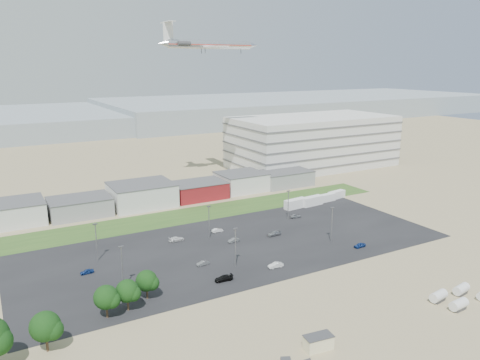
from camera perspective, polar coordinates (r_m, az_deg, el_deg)
ground at (r=115.79m, az=2.12°, el=-11.67°), size 700.00×700.00×0.00m
parking_lot at (r=133.93m, az=-0.52°, el=-8.00°), size 120.00×50.00×0.01m
grass_strip at (r=159.27m, az=-7.67°, el=-4.50°), size 160.00×16.00×0.02m
hills_backdrop at (r=417.43m, az=-16.08°, el=7.13°), size 700.00×200.00×9.00m
building_row at (r=170.69m, az=-15.41°, el=-2.23°), size 170.00×20.00×8.00m
parking_garage at (r=237.02m, az=8.85°, el=4.65°), size 80.00×40.00×25.00m
portable_shed at (r=90.24m, az=9.53°, el=-18.93°), size 5.62×3.39×2.68m
storage_tank_nw at (r=112.85m, az=23.04°, el=-12.87°), size 4.44×2.67×2.51m
storage_tank_ne at (r=118.07m, az=25.37°, el=-11.91°), size 4.38×2.69×2.46m
storage_tank_sw at (r=110.98m, az=25.12°, el=-13.56°), size 4.29×2.36×2.50m
box_trailer_a at (r=168.27m, az=6.79°, el=-2.88°), size 9.03×3.65×3.30m
box_trailer_b at (r=172.39m, az=8.77°, el=-2.54°), size 8.93×3.54×3.27m
box_trailer_c at (r=178.35m, az=10.52°, el=-2.14°), size 7.44×2.88×2.73m
box_trailer_d at (r=183.09m, az=11.69°, el=-1.76°), size 7.91×3.67×2.85m
tree_left at (r=93.52m, az=-22.63°, el=-16.47°), size 5.81×5.81×8.71m
tree_mid at (r=100.69m, az=-16.01°, el=-13.86°), size 5.31×5.31×7.96m
tree_right at (r=102.36m, az=-13.57°, el=-13.28°), size 5.17×5.17×7.75m
tree_near at (r=106.10m, az=-11.31°, el=-12.21°), size 5.02×5.02×7.53m
lightpole_front_l at (r=111.42m, az=-14.16°, el=-10.29°), size 1.20×0.50×10.23m
lightpole_front_m at (r=119.22m, az=-0.57°, el=-8.21°), size 1.20×0.50×10.19m
lightpole_front_r at (r=137.48m, az=11.11°, el=-5.37°), size 1.22×0.51×10.38m
lightpole_back_l at (r=128.13m, az=-17.10°, el=-7.25°), size 1.19×0.50×10.14m
lightpole_back_m at (r=138.11m, az=-3.80°, el=-5.15°), size 1.16×0.48×9.88m
lightpole_back_r at (r=154.73m, az=5.89°, el=-3.08°), size 1.17×0.49×9.91m
airliner at (r=200.94m, az=-3.67°, el=16.17°), size 46.22×32.80×13.19m
parked_car_2 at (r=136.75m, az=14.39°, el=-7.71°), size 3.68×1.58×1.24m
parked_car_3 at (r=113.44m, az=-2.00°, el=-11.87°), size 4.61×2.11×1.31m
parked_car_4 at (r=121.85m, az=-4.55°, el=-10.07°), size 3.45×1.46×1.11m
parked_car_5 at (r=122.83m, az=-18.16°, el=-10.56°), size 3.36×1.57×1.11m
parked_car_6 at (r=138.18m, az=-7.76°, el=-7.14°), size 4.50×1.87×1.30m
parked_car_7 at (r=136.32m, az=-0.79°, el=-7.34°), size 3.58×1.59×1.14m
parked_car_8 at (r=158.04m, az=6.76°, el=-4.38°), size 3.91×1.93×1.28m
parked_car_11 at (r=144.20m, az=-2.77°, el=-6.14°), size 3.54×1.31×1.16m
parked_car_12 at (r=141.51m, az=4.16°, el=-6.53°), size 4.57×1.97×1.31m
parked_car_13 at (r=120.44m, az=4.37°, el=-10.31°), size 4.08×1.64×1.32m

